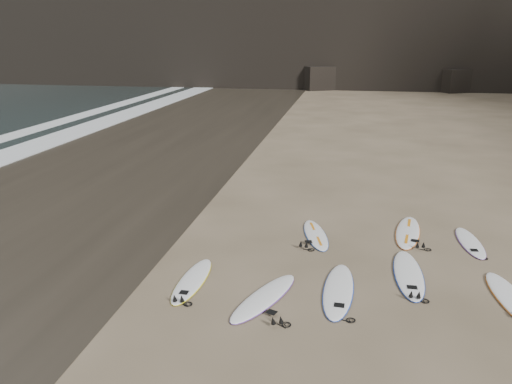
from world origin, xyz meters
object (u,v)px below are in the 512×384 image
Objects in this scene: surfboard_3 at (512,299)px; surfboard_11 at (192,280)px; surfboard_7 at (470,242)px; surfboard_5 at (316,234)px; surfboard_1 at (338,290)px; surfboard_6 at (408,232)px; surfboard_0 at (264,297)px; surfboard_2 at (409,274)px.

surfboard_3 is 7.14m from surfboard_11.
surfboard_5 is at bearing 179.90° from surfboard_7.
surfboard_6 is (1.91, 3.91, 0.00)m from surfboard_1.
surfboard_7 is (1.63, -0.47, -0.01)m from surfboard_6.
surfboard_5 is 1.04× the size of surfboard_7.
surfboard_3 is at bearing 31.25° from surfboard_0.
surfboard_2 reaches higher than surfboard_0.
surfboard_5 is at bearing 140.26° from surfboard_3.
surfboard_5 is 4.27m from surfboard_7.
surfboard_7 is (1.90, 2.33, -0.01)m from surfboard_2.
surfboard_3 is at bearing 6.67° from surfboard_1.
surfboard_6 is 6.67m from surfboard_11.
surfboard_1 is 1.14× the size of surfboard_11.
surfboard_6 is (2.64, 0.68, 0.01)m from surfboard_5.
surfboard_3 is 1.10× the size of surfboard_5.
surfboard_1 is at bearing 43.16° from surfboard_0.
surfboard_11 is at bearing -142.14° from surfboard_5.
surfboard_0 is 3.95m from surfboard_5.
surfboard_11 is (-5.31, -4.04, -0.01)m from surfboard_6.
surfboard_11 is (-2.67, -3.36, 0.00)m from surfboard_5.
surfboard_11 reaches higher than surfboard_7.
surfboard_5 is at bearing 137.94° from surfboard_2.
surfboard_3 is at bearing -54.49° from surfboard_6.
surfboard_6 is 1.19× the size of surfboard_7.
surfboard_7 is (5.13, 4.06, -0.00)m from surfboard_0.
surfboard_0 is 3.67m from surfboard_2.
surfboard_1 reaches higher than surfboard_5.
surfboard_3 is 1.09× the size of surfboard_11.
surfboard_0 is at bearing -156.02° from surfboard_1.
surfboard_2 is 1.05× the size of surfboard_3.
surfboard_2 is at bearing -86.57° from surfboard_6.
surfboard_1 is 1.14× the size of surfboard_5.
surfboard_6 reaches higher than surfboard_0.
surfboard_7 is (3.54, 3.44, -0.01)m from surfboard_1.
surfboard_0 is 0.94× the size of surfboard_1.
surfboard_1 is 4.35m from surfboard_6.
surfboard_0 is 0.97× the size of surfboard_3.
surfboard_5 is 0.88× the size of surfboard_6.
surfboard_2 is 1.01× the size of surfboard_6.
surfboard_7 is at bearing 50.65° from surfboard_2.
surfboard_1 is 1.00× the size of surfboard_6.
surfboard_11 is at bearing -133.76° from surfboard_6.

